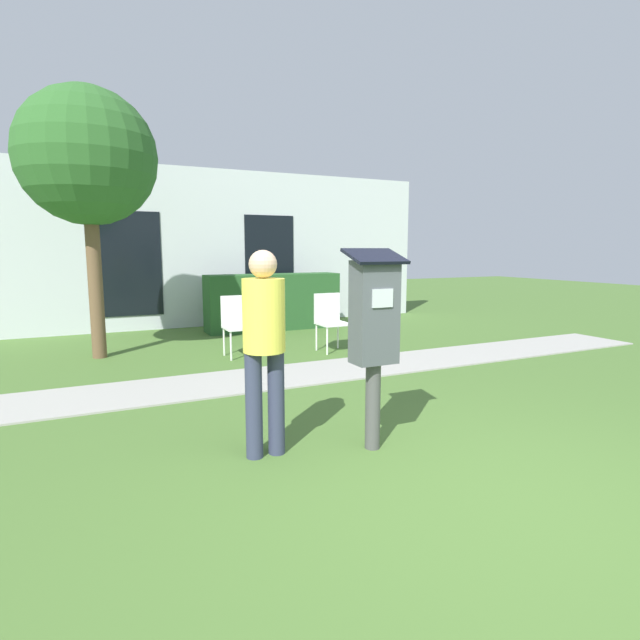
{
  "coord_description": "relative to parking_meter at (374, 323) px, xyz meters",
  "views": [
    {
      "loc": [
        -2.3,
        -2.07,
        1.58
      ],
      "look_at": [
        -0.68,
        1.31,
        1.05
      ],
      "focal_mm": 28.0,
      "sensor_mm": 36.0,
      "label": 1
    }
  ],
  "objects": [
    {
      "name": "person_standing",
      "position": [
        -0.82,
        0.24,
        -0.09
      ],
      "size": [
        0.32,
        0.32,
        1.58
      ],
      "rotation": [
        0.0,
        0.0,
        0.25
      ],
      "color": "#333851",
      "rests_on": "ground"
    },
    {
      "name": "tree",
      "position": [
        -1.85,
        4.64,
        1.83
      ],
      "size": [
        1.9,
        1.9,
        3.82
      ],
      "color": "brown",
      "rests_on": "ground"
    },
    {
      "name": "ground_plane",
      "position": [
        0.27,
        -1.2,
        -1.02
      ],
      "size": [
        40.0,
        40.0,
        0.0
      ],
      "primitive_type": "plane",
      "color": "#476B2D"
    },
    {
      "name": "outdoor_chair_left",
      "position": [
        0.04,
        3.88,
        -0.49
      ],
      "size": [
        0.44,
        0.44,
        0.9
      ],
      "rotation": [
        0.0,
        0.0,
        0.21
      ],
      "color": "white",
      "rests_on": "ground"
    },
    {
      "name": "parking_meter",
      "position": [
        0.0,
        0.0,
        0.0
      ],
      "size": [
        0.44,
        0.31,
        1.59
      ],
      "color": "#4C4C4C",
      "rests_on": "ground"
    },
    {
      "name": "building_facade",
      "position": [
        0.27,
        7.09,
        0.58
      ],
      "size": [
        10.0,
        0.26,
        3.2
      ],
      "color": "silver",
      "rests_on": "ground"
    },
    {
      "name": "sidewalk",
      "position": [
        0.27,
        2.42,
        -1.01
      ],
      "size": [
        12.0,
        1.1,
        0.02
      ],
      "color": "#A3A099",
      "rests_on": "ground"
    },
    {
      "name": "hedge_row",
      "position": [
        1.39,
        6.0,
        -0.47
      ],
      "size": [
        2.66,
        0.6,
        1.1
      ],
      "color": "#285628",
      "rests_on": "ground"
    },
    {
      "name": "outdoor_chair_middle",
      "position": [
        1.45,
        3.63,
        -0.49
      ],
      "size": [
        0.44,
        0.44,
        0.9
      ],
      "rotation": [
        0.0,
        0.0,
        0.22
      ],
      "color": "white",
      "rests_on": "ground"
    }
  ]
}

